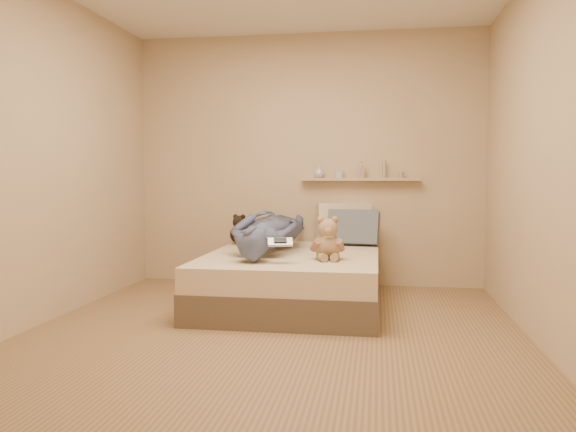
% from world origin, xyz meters
% --- Properties ---
extents(room, '(3.80, 3.80, 3.80)m').
position_xyz_m(room, '(0.00, 0.00, 1.30)').
color(room, '#92714B').
rests_on(room, ground).
extents(bed, '(1.50, 1.90, 0.45)m').
position_xyz_m(bed, '(0.00, 0.93, 0.22)').
color(bed, brown).
rests_on(bed, floor).
extents(game_console, '(0.20, 0.12, 0.07)m').
position_xyz_m(game_console, '(-0.01, 0.33, 0.62)').
color(game_console, '#AEB0B5').
rests_on(game_console, bed).
extents(teddy_bear, '(0.29, 0.29, 0.36)m').
position_xyz_m(teddy_bear, '(0.34, 0.59, 0.60)').
color(teddy_bear, '#A5805A').
rests_on(teddy_bear, bed).
extents(dark_plush, '(0.20, 0.20, 0.30)m').
position_xyz_m(dark_plush, '(-0.63, 1.51, 0.58)').
color(dark_plush, black).
rests_on(dark_plush, bed).
extents(pillow_cream, '(0.60, 0.40, 0.42)m').
position_xyz_m(pillow_cream, '(0.40, 1.76, 0.65)').
color(pillow_cream, beige).
rests_on(pillow_cream, bed).
extents(pillow_grey, '(0.53, 0.31, 0.37)m').
position_xyz_m(pillow_grey, '(0.50, 1.62, 0.62)').
color(pillow_grey, slate).
rests_on(pillow_grey, bed).
extents(person, '(0.61, 1.60, 0.38)m').
position_xyz_m(person, '(-0.24, 1.03, 0.64)').
color(person, '#4E5B7B').
rests_on(person, bed).
extents(wall_shelf, '(1.20, 0.12, 0.03)m').
position_xyz_m(wall_shelf, '(0.55, 1.84, 1.10)').
color(wall_shelf, tan).
rests_on(wall_shelf, wall_back).
extents(shelf_bottles, '(0.93, 0.15, 0.18)m').
position_xyz_m(shelf_bottles, '(0.38, 1.84, 1.18)').
color(shelf_bottles, silver).
rests_on(shelf_bottles, wall_shelf).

